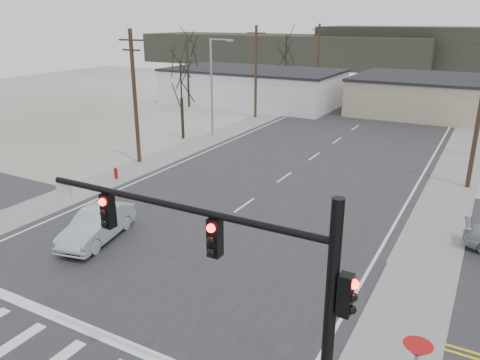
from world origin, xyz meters
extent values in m
plane|color=silver|center=(0.00, 0.00, 0.00)|extent=(140.00, 140.00, 0.00)
cube|color=#252527|center=(0.00, 15.00, 0.02)|extent=(18.00, 110.00, 0.05)
cube|color=#252527|center=(0.00, 0.00, 0.02)|extent=(90.00, 10.00, 0.04)
cube|color=gray|center=(-10.60, 20.00, 0.03)|extent=(3.00, 90.00, 0.06)
cube|color=gray|center=(10.60, 20.00, 0.03)|extent=(3.00, 90.00, 0.06)
cylinder|color=black|center=(9.80, -6.20, 3.60)|extent=(0.28, 0.28, 7.20)
cylinder|color=black|center=(5.60, -6.20, 6.20)|extent=(8.40, 0.18, 0.18)
cube|color=black|center=(6.80, -6.20, 5.60)|extent=(0.32, 0.30, 1.00)
cube|color=black|center=(3.30, -6.20, 5.60)|extent=(0.32, 0.30, 1.00)
sphere|color=#FF0C05|center=(6.80, -6.37, 5.92)|extent=(0.22, 0.22, 0.22)
sphere|color=#FF0C05|center=(3.30, -6.37, 5.92)|extent=(0.22, 0.22, 0.22)
cube|color=black|center=(10.10, -6.20, 5.00)|extent=(0.30, 0.30, 1.00)
cube|color=silver|center=(1.60, -6.20, 5.80)|extent=(0.60, 0.04, 0.60)
cylinder|color=#A50C0C|center=(-10.20, 8.00, 0.35)|extent=(0.24, 0.24, 0.70)
sphere|color=#A50C0C|center=(-10.20, 8.00, 0.75)|extent=(0.24, 0.24, 0.24)
cone|color=#A50C0C|center=(11.50, -3.50, 2.15)|extent=(0.80, 0.80, 0.40)
cube|color=silver|center=(-16.00, 40.00, 2.10)|extent=(22.00, 12.00, 4.20)
cube|color=black|center=(-16.00, 40.00, 4.35)|extent=(22.30, 12.30, 0.30)
cube|color=tan|center=(10.00, 44.00, 2.00)|extent=(26.00, 14.00, 4.00)
cube|color=black|center=(10.00, 44.00, 4.15)|extent=(26.30, 14.30, 0.30)
cylinder|color=#402C1D|center=(-11.50, 12.00, 5.00)|extent=(0.30, 0.30, 10.00)
cube|color=#402C1D|center=(-11.50, 12.00, 9.20)|extent=(2.20, 0.12, 0.12)
cube|color=#402C1D|center=(-11.50, 12.00, 8.50)|extent=(1.60, 0.12, 0.12)
cylinder|color=#402C1D|center=(-11.50, 32.00, 5.00)|extent=(0.30, 0.30, 10.00)
cube|color=#402C1D|center=(-11.50, 32.00, 9.20)|extent=(2.20, 0.12, 0.12)
cube|color=#402C1D|center=(-11.50, 32.00, 8.50)|extent=(1.60, 0.12, 0.12)
cylinder|color=#402C1D|center=(-11.50, 52.00, 5.00)|extent=(0.30, 0.30, 10.00)
cube|color=#402C1D|center=(-11.50, 52.00, 9.20)|extent=(2.20, 0.12, 0.12)
cube|color=#402C1D|center=(-11.50, 52.00, 8.50)|extent=(1.60, 0.12, 0.12)
cylinder|color=#402C1D|center=(11.50, 18.00, 5.00)|extent=(0.30, 0.30, 10.00)
cylinder|color=gray|center=(-11.00, 22.00, 4.50)|extent=(0.20, 0.20, 9.00)
cylinder|color=gray|center=(-10.00, 22.00, 8.90)|extent=(2.00, 0.12, 0.12)
cube|color=gray|center=(-9.00, 22.00, 8.85)|extent=(0.60, 0.25, 0.18)
cylinder|color=black|center=(-13.00, 20.00, 1.88)|extent=(0.28, 0.28, 3.75)
cylinder|color=black|center=(-13.00, 20.00, 5.25)|extent=(0.14, 0.14, 3.75)
cylinder|color=black|center=(-14.00, 46.00, 2.25)|extent=(0.28, 0.28, 4.50)
cylinder|color=black|center=(-14.00, 46.00, 6.30)|extent=(0.14, 0.14, 4.50)
cylinder|color=black|center=(-22.00, 34.00, 2.25)|extent=(0.28, 0.28, 4.50)
cylinder|color=black|center=(-22.00, 34.00, 6.30)|extent=(0.14, 0.14, 4.50)
cube|color=#333026|center=(-35.00, 92.00, 3.50)|extent=(70.00, 18.00, 7.00)
imported|color=#A4ABAE|center=(-4.30, 0.34, 0.85)|extent=(2.71, 5.15, 1.61)
imported|color=black|center=(3.91, 44.85, 0.89)|extent=(4.59, 6.30, 1.70)
imported|color=black|center=(-7.50, 46.95, 0.80)|extent=(2.37, 4.61, 1.50)
camera|label=1|loc=(12.32, -14.96, 10.67)|focal=35.00mm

